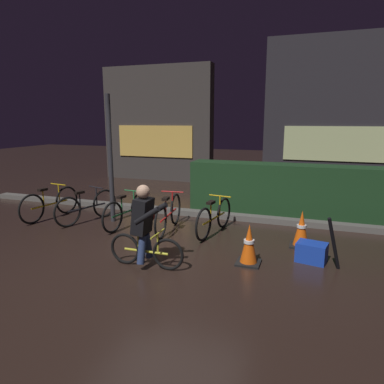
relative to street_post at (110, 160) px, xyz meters
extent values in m
plane|color=black|center=(1.82, -1.20, -1.33)|extent=(40.00, 40.00, 0.00)
cube|color=#56544F|center=(1.82, 1.00, -1.27)|extent=(12.00, 0.24, 0.12)
cube|color=#19381C|center=(3.62, 1.90, -0.76)|extent=(4.80, 0.70, 1.15)
cube|color=#383330|center=(-1.35, 5.30, 0.67)|extent=(4.04, 0.50, 4.00)
cube|color=#E5B751|center=(-1.35, 5.03, 0.07)|extent=(2.83, 0.04, 1.10)
cube|color=#262328|center=(4.65, 6.00, 1.04)|extent=(4.58, 0.50, 4.76)
cube|color=#BFCC8C|center=(4.65, 5.73, 0.07)|extent=(3.21, 0.04, 1.10)
cylinder|color=#2D2D33|center=(0.00, 0.00, 0.00)|extent=(0.10, 0.10, 2.67)
torus|color=black|center=(-1.36, 0.21, -1.01)|extent=(0.13, 0.64, 0.64)
torus|color=black|center=(-1.49, -0.74, -1.01)|extent=(0.13, 0.64, 0.64)
cylinder|color=gold|center=(-1.42, -0.27, -1.01)|extent=(0.17, 0.95, 0.04)
cylinder|color=gold|center=(-1.45, -0.43, -0.83)|extent=(0.03, 0.03, 0.36)
cube|color=black|center=(-1.45, -0.43, -0.66)|extent=(0.13, 0.21, 0.05)
cylinder|color=gold|center=(-1.39, -0.01, -0.81)|extent=(0.03, 0.03, 0.40)
cylinder|color=gold|center=(-1.39, -0.01, -0.61)|extent=(0.46, 0.09, 0.02)
torus|color=black|center=(-0.34, 0.22, -1.02)|extent=(0.24, 0.62, 0.63)
torus|color=black|center=(-0.64, -0.67, -1.02)|extent=(0.24, 0.62, 0.63)
cylinder|color=black|center=(-0.49, -0.22, -1.02)|extent=(0.33, 0.91, 0.04)
cylinder|color=black|center=(-0.54, -0.38, -0.84)|extent=(0.03, 0.03, 0.35)
cube|color=black|center=(-0.54, -0.38, -0.66)|extent=(0.16, 0.22, 0.05)
cylinder|color=black|center=(-0.41, 0.02, -0.82)|extent=(0.03, 0.03, 0.40)
cylinder|color=black|center=(-0.41, 0.02, -0.62)|extent=(0.44, 0.17, 0.02)
torus|color=black|center=(0.54, 0.22, -1.02)|extent=(0.12, 0.62, 0.62)
torus|color=black|center=(0.42, -0.69, -1.02)|extent=(0.12, 0.62, 0.62)
cylinder|color=#236B38|center=(0.48, -0.23, -1.02)|extent=(0.15, 0.92, 0.04)
cylinder|color=#236B38|center=(0.46, -0.39, -0.85)|extent=(0.03, 0.03, 0.34)
cube|color=black|center=(0.46, -0.39, -0.68)|extent=(0.12, 0.21, 0.05)
cylinder|color=#236B38|center=(0.51, 0.02, -0.83)|extent=(0.03, 0.03, 0.39)
cylinder|color=#236B38|center=(0.51, 0.02, -0.64)|extent=(0.46, 0.08, 0.02)
torus|color=black|center=(1.36, 0.26, -1.01)|extent=(0.11, 0.65, 0.65)
torus|color=black|center=(1.45, -0.71, -1.01)|extent=(0.11, 0.65, 0.65)
cylinder|color=#B21919|center=(1.40, -0.23, -1.01)|extent=(0.13, 0.97, 0.04)
cylinder|color=#B21919|center=(1.42, -0.40, -0.83)|extent=(0.03, 0.03, 0.36)
cube|color=black|center=(1.42, -0.40, -0.64)|extent=(0.12, 0.21, 0.05)
cylinder|color=#B21919|center=(1.38, 0.04, -0.80)|extent=(0.03, 0.03, 0.41)
cylinder|color=#B21919|center=(1.38, 0.04, -0.60)|extent=(0.46, 0.07, 0.02)
torus|color=black|center=(2.37, 0.35, -1.03)|extent=(0.14, 0.62, 0.62)
torus|color=black|center=(2.22, -0.55, -1.03)|extent=(0.14, 0.62, 0.62)
cylinder|color=gold|center=(2.30, -0.10, -1.03)|extent=(0.18, 0.91, 0.04)
cylinder|color=gold|center=(2.27, -0.26, -0.85)|extent=(0.03, 0.03, 0.34)
cube|color=black|center=(2.27, -0.26, -0.68)|extent=(0.13, 0.21, 0.05)
cylinder|color=gold|center=(2.34, 0.15, -0.83)|extent=(0.03, 0.03, 0.39)
cylinder|color=gold|center=(2.34, 0.15, -0.64)|extent=(0.46, 0.10, 0.02)
cube|color=black|center=(3.18, -1.30, -1.32)|extent=(0.36, 0.36, 0.03)
cone|color=#EA560F|center=(3.18, -1.30, -1.01)|extent=(0.26, 0.26, 0.59)
cylinder|color=white|center=(3.18, -1.30, -0.98)|extent=(0.16, 0.16, 0.05)
cube|color=black|center=(3.90, -0.26, -1.32)|extent=(0.36, 0.36, 0.03)
cone|color=#EA560F|center=(3.90, -0.26, -1.00)|extent=(0.26, 0.26, 0.61)
cylinder|color=white|center=(3.90, -0.26, -0.97)|extent=(0.16, 0.16, 0.05)
cube|color=#193DB7|center=(4.08, -0.90, -1.18)|extent=(0.50, 0.40, 0.30)
torus|color=black|center=(2.11, -1.92, -1.09)|extent=(0.48, 0.05, 0.48)
torus|color=black|center=(1.41, -1.93, -1.09)|extent=(0.48, 0.05, 0.48)
cylinder|color=gold|center=(1.76, -1.92, -1.09)|extent=(0.70, 0.04, 0.04)
cylinder|color=gold|center=(1.64, -1.92, -0.96)|extent=(0.03, 0.03, 0.26)
cube|color=black|center=(1.64, -1.92, -0.83)|extent=(0.20, 0.10, 0.05)
cylinder|color=gold|center=(1.96, -1.92, -0.94)|extent=(0.03, 0.03, 0.30)
cylinder|color=gold|center=(1.96, -1.92, -0.80)|extent=(0.03, 0.46, 0.02)
cylinder|color=navy|center=(1.74, -1.82, -1.03)|extent=(0.11, 0.21, 0.42)
cylinder|color=navy|center=(1.74, -2.02, -1.03)|extent=(0.11, 0.21, 0.42)
cube|color=black|center=(1.72, -1.92, -0.55)|extent=(0.26, 0.32, 0.54)
sphere|color=tan|center=(1.74, -1.92, -0.19)|extent=(0.20, 0.20, 0.20)
cylinder|color=black|center=(1.86, -1.78, -0.50)|extent=(0.40, 0.08, 0.29)
cylinder|color=black|center=(1.86, -2.06, -0.50)|extent=(0.40, 0.08, 0.29)
ellipsoid|color=maroon|center=(1.66, -1.72, -0.60)|extent=(0.32, 0.16, 0.24)
cylinder|color=black|center=(4.37, -1.15, -0.92)|extent=(0.26, 0.28, 0.82)
camera|label=1|loc=(4.01, -6.29, 0.82)|focal=32.61mm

